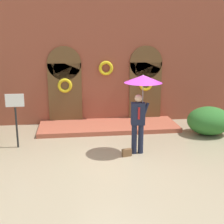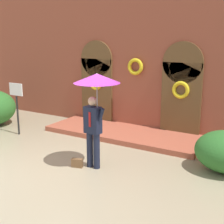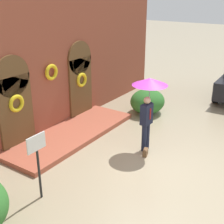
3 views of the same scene
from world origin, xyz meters
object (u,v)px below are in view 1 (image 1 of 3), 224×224
handbag (127,153)px  shrub_right (209,121)px  person_with_umbrella (142,91)px  sign_post (15,112)px

handbag → shrub_right: (3.25, 1.66, 0.39)m
shrub_right → handbag: bearing=-153.0°
person_with_umbrella → handbag: (-0.46, -0.20, -1.80)m
person_with_umbrella → shrub_right: bearing=27.6°
sign_post → shrub_right: size_ratio=1.11×
person_with_umbrella → shrub_right: (2.80, 1.46, -1.41)m
person_with_umbrella → shrub_right: size_ratio=1.53×
handbag → sign_post: 3.65m
handbag → shrub_right: shrub_right is taller
handbag → sign_post: bearing=144.7°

